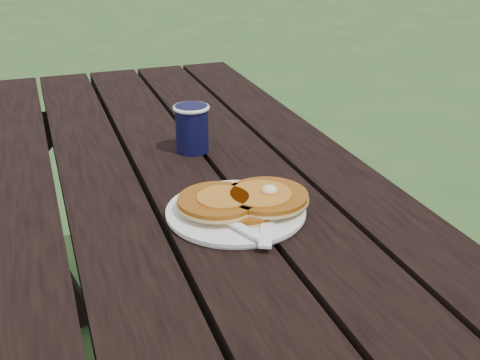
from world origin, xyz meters
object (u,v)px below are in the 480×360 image
object	(u,v)px
pancake_stack	(244,200)
picnic_table	(191,341)
coffee_cup	(192,126)
plate	(236,212)

from	to	relation	value
pancake_stack	picnic_table	bearing A→B (deg)	111.82
picnic_table	pancake_stack	distance (m)	0.44
coffee_cup	plate	bearing A→B (deg)	-91.77
plate	pancake_stack	distance (m)	0.02
coffee_cup	pancake_stack	bearing A→B (deg)	-88.95
plate	coffee_cup	xyz separation A→B (m)	(0.01, 0.31, 0.05)
picnic_table	coffee_cup	bearing A→B (deg)	68.47
pancake_stack	coffee_cup	xyz separation A→B (m)	(-0.01, 0.31, 0.03)
picnic_table	plate	size ratio (longest dim) A/B	7.78
plate	pancake_stack	world-z (taller)	pancake_stack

